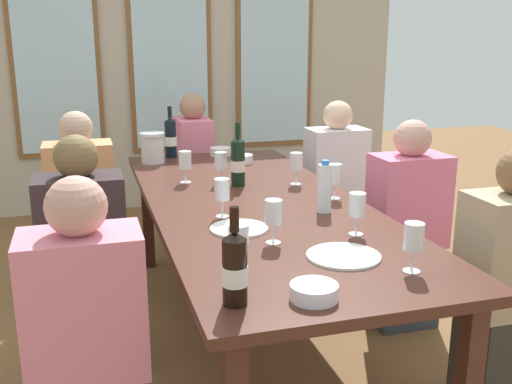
{
  "coord_description": "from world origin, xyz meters",
  "views": [
    {
      "loc": [
        -0.78,
        -2.65,
        1.52
      ],
      "look_at": [
        0.0,
        -0.02,
        0.79
      ],
      "focal_mm": 41.61,
      "sensor_mm": 36.0,
      "label": 1
    }
  ],
  "objects_px": {
    "seated_person_0": "(84,263)",
    "seated_person_2": "(88,351)",
    "wine_glass_2": "(357,206)",
    "seated_person_4": "(82,212)",
    "tasting_bowl_1": "(243,159)",
    "seated_person_6": "(194,172)",
    "white_plate_0": "(344,256)",
    "wine_glass_5": "(296,163)",
    "wine_glass_0": "(222,190)",
    "wine_bottle_2": "(171,137)",
    "seated_person_1": "(406,231)",
    "wine_bottle_0": "(237,161)",
    "white_plate_1": "(239,228)",
    "tasting_bowl_0": "(220,151)",
    "seated_person_5": "(335,189)",
    "wine_glass_8": "(221,162)",
    "wine_glass_7": "(335,176)",
    "wine_glass_3": "(239,240)",
    "dining_table": "(255,214)",
    "wine_glass_6": "(185,161)",
    "seated_person_3": "(508,291)",
    "wine_bottle_1": "(235,268)",
    "water_bottle": "(325,188)",
    "wine_glass_4": "(414,238)",
    "tasting_bowl_2": "(314,292)",
    "metal_pitcher": "(153,148)",
    "wine_glass_1": "(274,214)"
  },
  "relations": [
    {
      "from": "seated_person_0",
      "to": "seated_person_2",
      "type": "distance_m",
      "value": 0.79
    },
    {
      "from": "wine_glass_2",
      "to": "seated_person_4",
      "type": "height_order",
      "value": "seated_person_4"
    },
    {
      "from": "tasting_bowl_1",
      "to": "seated_person_6",
      "type": "bearing_deg",
      "value": 103.31
    },
    {
      "from": "white_plate_0",
      "to": "wine_glass_5",
      "type": "bearing_deg",
      "value": 79.01
    },
    {
      "from": "wine_glass_0",
      "to": "wine_bottle_2",
      "type": "bearing_deg",
      "value": 90.71
    },
    {
      "from": "wine_glass_2",
      "to": "seated_person_2",
      "type": "distance_m",
      "value": 1.14
    },
    {
      "from": "seated_person_1",
      "to": "wine_glass_2",
      "type": "bearing_deg",
      "value": -135.86
    },
    {
      "from": "wine_bottle_0",
      "to": "seated_person_2",
      "type": "height_order",
      "value": "seated_person_2"
    },
    {
      "from": "white_plate_1",
      "to": "tasting_bowl_0",
      "type": "relative_size",
      "value": 1.73
    },
    {
      "from": "seated_person_1",
      "to": "seated_person_0",
      "type": "bearing_deg",
      "value": -179.99
    },
    {
      "from": "seated_person_5",
      "to": "wine_glass_8",
      "type": "bearing_deg",
      "value": -151.41
    },
    {
      "from": "wine_glass_7",
      "to": "seated_person_6",
      "type": "bearing_deg",
      "value": 102.95
    },
    {
      "from": "wine_glass_3",
      "to": "dining_table",
      "type": "bearing_deg",
      "value": 70.21
    },
    {
      "from": "wine_glass_6",
      "to": "seated_person_3",
      "type": "height_order",
      "value": "seated_person_3"
    },
    {
      "from": "seated_person_5",
      "to": "wine_bottle_1",
      "type": "bearing_deg",
      "value": -121.52
    },
    {
      "from": "wine_glass_0",
      "to": "wine_glass_2",
      "type": "distance_m",
      "value": 0.6
    },
    {
      "from": "dining_table",
      "to": "wine_glass_8",
      "type": "distance_m",
      "value": 0.43
    },
    {
      "from": "water_bottle",
      "to": "wine_glass_6",
      "type": "height_order",
      "value": "water_bottle"
    },
    {
      "from": "seated_person_2",
      "to": "seated_person_3",
      "type": "distance_m",
      "value": 1.63
    },
    {
      "from": "wine_bottle_2",
      "to": "tasting_bowl_0",
      "type": "bearing_deg",
      "value": -7.18
    },
    {
      "from": "seated_person_2",
      "to": "seated_person_5",
      "type": "height_order",
      "value": "same"
    },
    {
      "from": "wine_glass_4",
      "to": "wine_glass_6",
      "type": "height_order",
      "value": "same"
    },
    {
      "from": "tasting_bowl_2",
      "to": "wine_glass_3",
      "type": "xyz_separation_m",
      "value": [
        -0.17,
        0.25,
        0.1
      ]
    },
    {
      "from": "white_plate_0",
      "to": "wine_glass_7",
      "type": "relative_size",
      "value": 1.55
    },
    {
      "from": "tasting_bowl_1",
      "to": "seated_person_6",
      "type": "distance_m",
      "value": 0.8
    },
    {
      "from": "seated_person_4",
      "to": "tasting_bowl_0",
      "type": "bearing_deg",
      "value": 21.17
    },
    {
      "from": "water_bottle",
      "to": "tasting_bowl_0",
      "type": "bearing_deg",
      "value": 96.34
    },
    {
      "from": "wine_bottle_1",
      "to": "seated_person_3",
      "type": "relative_size",
      "value": 0.27
    },
    {
      "from": "dining_table",
      "to": "tasting_bowl_1",
      "type": "height_order",
      "value": "tasting_bowl_1"
    },
    {
      "from": "wine_glass_5",
      "to": "seated_person_4",
      "type": "xyz_separation_m",
      "value": [
        -1.12,
        0.54,
        -0.33
      ]
    },
    {
      "from": "wine_bottle_0",
      "to": "seated_person_6",
      "type": "bearing_deg",
      "value": 89.86
    },
    {
      "from": "wine_bottle_1",
      "to": "seated_person_2",
      "type": "height_order",
      "value": "seated_person_2"
    },
    {
      "from": "tasting_bowl_0",
      "to": "wine_glass_4",
      "type": "relative_size",
      "value": 0.8
    },
    {
      "from": "metal_pitcher",
      "to": "wine_glass_7",
      "type": "bearing_deg",
      "value": -55.76
    },
    {
      "from": "wine_glass_4",
      "to": "wine_glass_7",
      "type": "height_order",
      "value": "same"
    },
    {
      "from": "white_plate_1",
      "to": "seated_person_0",
      "type": "distance_m",
      "value": 0.75
    },
    {
      "from": "seated_person_2",
      "to": "wine_glass_2",
      "type": "bearing_deg",
      "value": 13.1
    },
    {
      "from": "tasting_bowl_0",
      "to": "wine_glass_5",
      "type": "xyz_separation_m",
      "value": [
        0.21,
        -0.89,
        0.09
      ]
    },
    {
      "from": "seated_person_3",
      "to": "seated_person_6",
      "type": "bearing_deg",
      "value": 108.4
    },
    {
      "from": "wine_glass_2",
      "to": "metal_pitcher",
      "type": "bearing_deg",
      "value": 110.71
    },
    {
      "from": "wine_glass_1",
      "to": "seated_person_5",
      "type": "height_order",
      "value": "seated_person_5"
    },
    {
      "from": "wine_glass_0",
      "to": "wine_glass_6",
      "type": "bearing_deg",
      "value": 94.02
    },
    {
      "from": "wine_glass_1",
      "to": "wine_glass_6",
      "type": "xyz_separation_m",
      "value": [
        -0.16,
        1.06,
        0.0
      ]
    },
    {
      "from": "white_plate_0",
      "to": "tasting_bowl_0",
      "type": "distance_m",
      "value": 1.96
    },
    {
      "from": "wine_bottle_1",
      "to": "tasting_bowl_2",
      "type": "distance_m",
      "value": 0.26
    },
    {
      "from": "tasting_bowl_2",
      "to": "wine_glass_2",
      "type": "xyz_separation_m",
      "value": [
        0.39,
        0.51,
        0.1
      ]
    },
    {
      "from": "wine_bottle_2",
      "to": "tasting_bowl_0",
      "type": "height_order",
      "value": "wine_bottle_2"
    },
    {
      "from": "seated_person_2",
      "to": "wine_glass_1",
      "type": "bearing_deg",
      "value": 19.04
    },
    {
      "from": "wine_glass_8",
      "to": "seated_person_6",
      "type": "bearing_deg",
      "value": 86.33
    },
    {
      "from": "tasting_bowl_1",
      "to": "wine_glass_4",
      "type": "relative_size",
      "value": 0.71
    }
  ]
}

